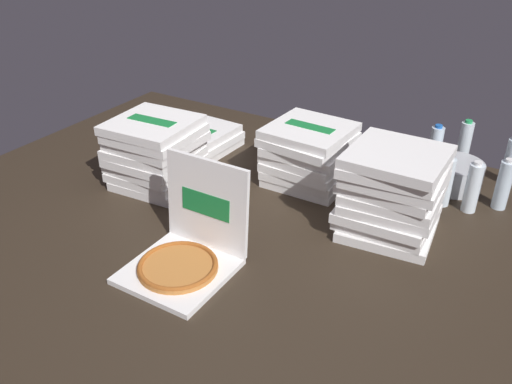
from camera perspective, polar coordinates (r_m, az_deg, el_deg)
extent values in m
cube|color=#2D2319|center=(2.35, -0.80, -4.34)|extent=(3.20, 2.40, 0.02)
cube|color=white|center=(2.12, -8.31, -8.38)|extent=(0.38, 0.38, 0.02)
cylinder|color=#B77033|center=(2.11, -8.35, -7.94)|extent=(0.31, 0.31, 0.02)
torus|color=#9C501E|center=(2.10, -8.37, -7.74)|extent=(0.31, 0.31, 0.02)
cube|color=white|center=(2.14, -5.27, -1.24)|extent=(0.38, 0.05, 0.38)
cube|color=#197A38|center=(2.13, -5.43, -1.34)|extent=(0.23, 0.01, 0.10)
cube|color=white|center=(2.41, 13.98, -3.58)|extent=(0.42, 0.42, 0.04)
cube|color=#197A38|center=(2.40, 14.04, -3.12)|extent=(0.25, 0.09, 0.00)
cube|color=white|center=(2.40, 13.91, -2.53)|extent=(0.39, 0.39, 0.04)
cube|color=white|center=(2.36, 13.82, -1.80)|extent=(0.40, 0.40, 0.04)
cube|color=white|center=(2.35, 14.36, -0.89)|extent=(0.41, 0.41, 0.04)
cube|color=white|center=(2.33, 14.55, 0.06)|extent=(0.40, 0.40, 0.04)
cube|color=#197A38|center=(2.32, 14.62, 0.55)|extent=(0.25, 0.08, 0.00)
cube|color=white|center=(2.31, 14.51, 1.06)|extent=(0.39, 0.39, 0.04)
cube|color=white|center=(2.29, 14.79, 1.85)|extent=(0.40, 0.40, 0.04)
cube|color=#197A38|center=(2.27, 14.87, 2.36)|extent=(0.25, 0.08, 0.00)
cube|color=white|center=(2.26, 14.52, 2.84)|extent=(0.41, 0.41, 0.04)
cube|color=white|center=(2.24, 14.92, 3.67)|extent=(0.38, 0.38, 0.04)
cube|color=white|center=(2.76, -10.10, 1.36)|extent=(0.41, 0.41, 0.04)
cube|color=white|center=(2.75, -10.53, 2.25)|extent=(0.40, 0.40, 0.04)
cube|color=#197A38|center=(2.74, -10.57, 2.68)|extent=(0.25, 0.08, 0.00)
cube|color=white|center=(2.73, -10.62, 3.04)|extent=(0.38, 0.38, 0.04)
cube|color=white|center=(2.70, -10.76, 3.77)|extent=(0.40, 0.40, 0.04)
cube|color=#197A38|center=(2.69, -10.81, 4.21)|extent=(0.25, 0.08, 0.00)
cube|color=white|center=(2.69, -10.87, 4.64)|extent=(0.41, 0.41, 0.04)
cube|color=white|center=(2.66, -10.58, 5.41)|extent=(0.39, 0.39, 0.04)
cube|color=white|center=(2.64, -10.74, 6.20)|extent=(0.40, 0.40, 0.04)
cube|color=#197A38|center=(2.63, -10.79, 6.65)|extent=(0.25, 0.08, 0.00)
cube|color=white|center=(2.63, -11.05, 7.07)|extent=(0.40, 0.40, 0.04)
cube|color=#197A38|center=(2.62, -11.10, 7.54)|extent=(0.25, 0.08, 0.00)
cube|color=white|center=(2.75, 5.79, 1.61)|extent=(0.38, 0.38, 0.04)
cube|color=#197A38|center=(2.74, 5.82, 2.03)|extent=(0.25, 0.07, 0.00)
cube|color=white|center=(2.73, 5.73, 2.39)|extent=(0.39, 0.39, 0.04)
cube|color=white|center=(2.70, 5.75, 3.14)|extent=(0.40, 0.40, 0.04)
cube|color=white|center=(2.69, 5.85, 3.98)|extent=(0.41, 0.41, 0.04)
cube|color=white|center=(2.67, 5.81, 4.84)|extent=(0.38, 0.38, 0.04)
cube|color=#197A38|center=(2.66, 5.84, 5.29)|extent=(0.25, 0.07, 0.00)
cube|color=white|center=(2.65, 5.64, 5.61)|extent=(0.42, 0.42, 0.04)
cube|color=#197A38|center=(2.64, 5.67, 6.07)|extent=(0.25, 0.09, 0.00)
cube|color=white|center=(2.64, 5.76, 6.55)|extent=(0.40, 0.40, 0.04)
cube|color=#197A38|center=(2.63, 5.79, 7.00)|extent=(0.25, 0.08, 0.00)
cube|color=white|center=(3.11, -6.16, 5.06)|extent=(0.40, 0.40, 0.04)
cube|color=#197A38|center=(3.10, -6.18, 5.45)|extent=(0.25, 0.08, 0.00)
cube|color=white|center=(3.08, -6.14, 5.72)|extent=(0.40, 0.40, 0.04)
cube|color=#197A38|center=(3.07, -6.17, 6.11)|extent=(0.25, 0.08, 0.00)
cube|color=white|center=(3.07, -6.44, 6.42)|extent=(0.40, 0.40, 0.04)
cube|color=#197A38|center=(3.06, -6.47, 6.82)|extent=(0.25, 0.08, 0.00)
cylinder|color=#B7BABF|center=(2.84, 20.46, 1.75)|extent=(0.27, 0.27, 0.14)
cylinder|color=white|center=(2.63, 19.60, 1.00)|extent=(0.07, 0.07, 0.24)
cylinder|color=white|center=(2.58, 20.06, 3.46)|extent=(0.04, 0.04, 0.02)
cylinder|color=white|center=(2.63, 22.17, 0.39)|extent=(0.07, 0.07, 0.24)
cylinder|color=white|center=(2.57, 22.69, 2.84)|extent=(0.04, 0.04, 0.02)
cylinder|color=silver|center=(2.97, 18.59, 4.43)|extent=(0.07, 0.07, 0.24)
cylinder|color=blue|center=(2.92, 18.98, 6.66)|extent=(0.04, 0.04, 0.02)
cylinder|color=silver|center=(2.96, 25.58, 2.95)|extent=(0.07, 0.07, 0.24)
cylinder|color=silver|center=(2.71, 24.96, 0.66)|extent=(0.07, 0.07, 0.24)
cylinder|color=white|center=(2.66, 25.53, 3.04)|extent=(0.04, 0.04, 0.02)
cylinder|color=white|center=(3.08, 21.39, 4.86)|extent=(0.07, 0.07, 0.24)
cylinder|color=#239951|center=(3.04, 21.82, 7.02)|extent=(0.04, 0.04, 0.02)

